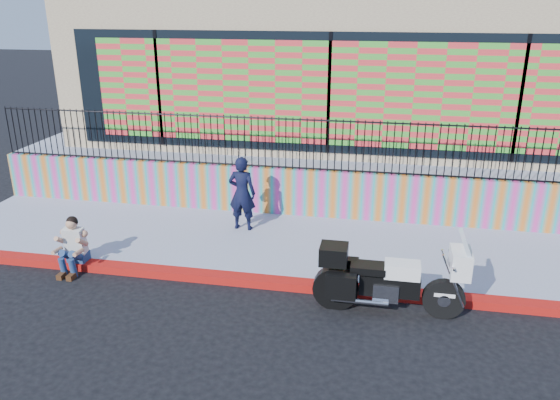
# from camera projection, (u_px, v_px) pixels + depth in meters

# --- Properties ---
(ground) EXTENTS (90.00, 90.00, 0.00)m
(ground) POSITION_uv_depth(u_px,v_px,m) (300.00, 289.00, 9.86)
(ground) COLOR black
(ground) RESTS_ON ground
(red_curb) EXTENTS (16.00, 0.30, 0.15)m
(red_curb) POSITION_uv_depth(u_px,v_px,m) (300.00, 285.00, 9.83)
(red_curb) COLOR #BB0D10
(red_curb) RESTS_ON ground
(sidewalk) EXTENTS (16.00, 3.00, 0.15)m
(sidewalk) POSITION_uv_depth(u_px,v_px,m) (312.00, 247.00, 11.36)
(sidewalk) COLOR #8C91A8
(sidewalk) RESTS_ON ground
(mural_wall) EXTENTS (16.00, 0.20, 1.10)m
(mural_wall) POSITION_uv_depth(u_px,v_px,m) (322.00, 194.00, 12.62)
(mural_wall) COLOR #D93998
(mural_wall) RESTS_ON sidewalk
(metal_fence) EXTENTS (15.80, 0.04, 1.20)m
(metal_fence) POSITION_uv_depth(u_px,v_px,m) (324.00, 145.00, 12.22)
(metal_fence) COLOR black
(metal_fence) RESTS_ON mural_wall
(elevated_platform) EXTENTS (16.00, 10.00, 1.25)m
(elevated_platform) POSITION_uv_depth(u_px,v_px,m) (341.00, 143.00, 17.34)
(elevated_platform) COLOR #8C91A8
(elevated_platform) RESTS_ON ground
(storefront_building) EXTENTS (14.00, 8.06, 4.00)m
(storefront_building) POSITION_uv_depth(u_px,v_px,m) (344.00, 59.00, 16.24)
(storefront_building) COLOR tan
(storefront_building) RESTS_ON elevated_platform
(police_motorcycle) EXTENTS (2.44, 0.81, 1.52)m
(police_motorcycle) POSITION_uv_depth(u_px,v_px,m) (387.00, 278.00, 8.92)
(police_motorcycle) COLOR black
(police_motorcycle) RESTS_ON ground
(police_officer) EXTENTS (0.62, 0.42, 1.64)m
(police_officer) POSITION_uv_depth(u_px,v_px,m) (242.00, 193.00, 11.81)
(police_officer) COLOR black
(police_officer) RESTS_ON sidewalk
(seated_man) EXTENTS (0.54, 0.71, 1.06)m
(seated_man) POSITION_uv_depth(u_px,v_px,m) (72.00, 250.00, 10.32)
(seated_man) COLOR navy
(seated_man) RESTS_ON ground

